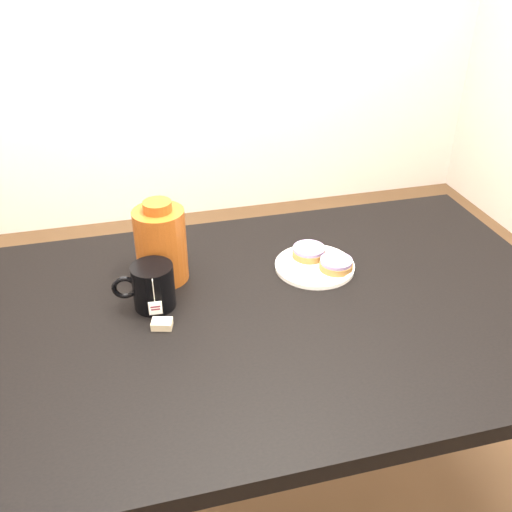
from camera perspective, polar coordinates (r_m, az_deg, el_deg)
name	(u,v)px	position (r m, az deg, el deg)	size (l,w,h in m)	color
ground_plane	(275,506)	(1.88, 1.90, -23.70)	(4.00, 4.00, 0.00)	brown
table	(280,334)	(1.39, 2.38, -7.77)	(1.40, 0.90, 0.75)	black
plate	(315,265)	(1.48, 5.89, -0.94)	(0.20, 0.20, 0.02)	white
bagel_back	(309,252)	(1.50, 5.31, 0.42)	(0.12, 0.12, 0.03)	brown
bagel_front	(336,264)	(1.46, 8.02, -0.81)	(0.09, 0.09, 0.03)	brown
mug	(152,286)	(1.33, -10.32, -2.98)	(0.15, 0.11, 0.11)	black
teabag_pouch	(162,324)	(1.29, -9.38, -6.72)	(0.04, 0.03, 0.02)	#C6B793
bagel_package	(161,244)	(1.40, -9.49, 1.20)	(0.14, 0.14, 0.21)	#6A2C0D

